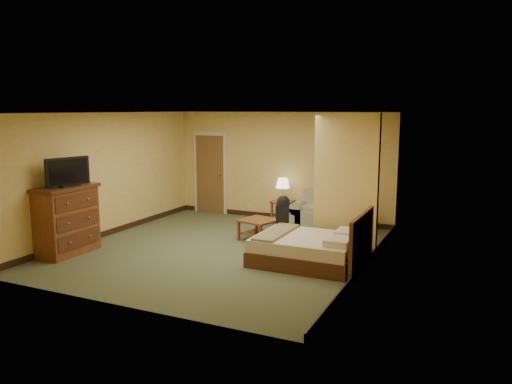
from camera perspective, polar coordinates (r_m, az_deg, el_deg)
The scene contains 17 objects.
floor at distance 9.65m, azimuth -3.95°, elevation -6.60°, with size 6.00×6.00×0.00m, color #4B5335.
ceiling at distance 9.28m, azimuth -4.14°, elevation 9.02°, with size 6.00×6.00×0.00m, color white.
back_wall at distance 12.07m, azimuth 2.87°, elevation 2.95°, with size 5.50×0.02×2.60m, color #DCB65D.
left_wall at distance 10.96m, azimuth -16.74°, elevation 1.90°, with size 0.02×6.00×2.60m, color #DCB65D.
right_wall at distance 8.41m, azimuth 12.59°, elevation -0.13°, with size 0.02×6.00×2.60m, color #DCB65D.
partition at distance 9.44m, azimuth 10.25°, elevation 0.98°, with size 1.20×0.15×2.60m, color #DCB65D.
door at distance 12.92m, azimuth -5.25°, elevation 2.16°, with size 0.94×0.16×2.10m.
baseboard at distance 12.26m, azimuth 2.80°, elevation -2.82°, with size 5.50×0.02×0.12m, color black.
loveseat at distance 11.40m, azimuth 8.27°, elevation -2.79°, with size 1.62×0.75×0.82m.
side_table at distance 11.82m, azimuth 3.05°, elevation -1.87°, with size 0.48×0.48×0.53m.
table_lamp at distance 11.72m, azimuth 3.07°, elevation 0.95°, with size 0.33×0.33×0.54m.
coffee_table at distance 10.28m, azimuth 0.28°, elevation -3.81°, with size 0.81×0.81×0.43m.
wall_picture at distance 11.58m, azimuth 9.01°, elevation 4.06°, with size 0.76×0.04×0.59m.
dresser at distance 9.87m, azimuth -20.82°, elevation -2.98°, with size 0.63×1.20×1.28m.
tv at distance 9.66m, azimuth -20.71°, elevation 2.08°, with size 0.29×0.86×0.53m.
bed at distance 8.78m, azimuth 6.28°, elevation -6.47°, with size 1.87×1.50×0.97m.
backpack at distance 9.69m, azimuth 3.13°, elevation -1.90°, with size 0.32×0.37×0.54m.
Camera 1 is at (4.50, -8.11, 2.67)m, focal length 35.00 mm.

